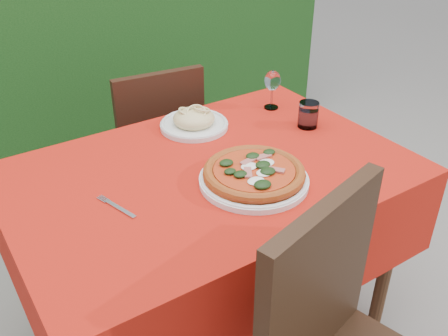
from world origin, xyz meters
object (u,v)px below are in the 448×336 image
chair_far (156,143)px  water_glass (308,116)px  pizza_plate (254,175)px  pasta_plate (194,121)px  fork (120,209)px  wine_glass (272,82)px

chair_far → water_glass: chair_far is taller
chair_far → water_glass: bearing=124.1°
chair_far → pizza_plate: (-0.06, -0.82, 0.28)m
pasta_plate → fork: pasta_plate is taller
pasta_plate → water_glass: (0.35, -0.22, 0.02)m
chair_far → wine_glass: 0.64m
chair_far → wine_glass: (0.32, -0.42, 0.36)m
pizza_plate → pasta_plate: bearing=84.6°
pasta_plate → water_glass: water_glass is taller
wine_glass → chair_far: bearing=127.3°
wine_glass → pasta_plate: bearing=176.8°
pasta_plate → wine_glass: wine_glass is taller
water_glass → fork: bearing=-172.4°
chair_far → pizza_plate: chair_far is taller
pizza_plate → water_glass: (0.39, 0.20, 0.01)m
chair_far → wine_glass: wine_glass is taller
chair_far → pasta_plate: chair_far is taller
pasta_plate → fork: bearing=-142.9°
wine_glass → fork: 0.84m
chair_far → water_glass: size_ratio=8.98×
chair_far → pasta_plate: 0.49m
pizza_plate → water_glass: size_ratio=3.75×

